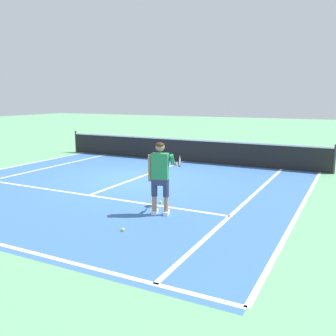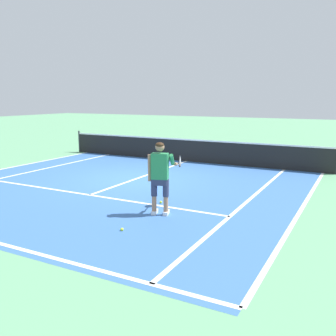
% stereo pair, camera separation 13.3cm
% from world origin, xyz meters
% --- Properties ---
extents(ground_plane, '(80.00, 80.00, 0.00)m').
position_xyz_m(ground_plane, '(0.00, 0.00, 0.00)').
color(ground_plane, '#609E70').
extents(court_inner_surface, '(10.98, 10.38, 0.00)m').
position_xyz_m(court_inner_surface, '(0.00, -0.95, 0.00)').
color(court_inner_surface, '#3866A8').
rests_on(court_inner_surface, ground).
extents(line_service, '(8.23, 0.10, 0.01)m').
position_xyz_m(line_service, '(0.00, -2.36, 0.00)').
color(line_service, white).
rests_on(line_service, ground).
extents(line_centre_service, '(0.10, 6.40, 0.01)m').
position_xyz_m(line_centre_service, '(0.00, 0.84, 0.00)').
color(line_centre_service, white).
rests_on(line_centre_service, ground).
extents(line_singles_left, '(0.10, 9.98, 0.01)m').
position_xyz_m(line_singles_left, '(-4.12, -0.95, 0.00)').
color(line_singles_left, white).
rests_on(line_singles_left, ground).
extents(line_singles_right, '(0.10, 9.98, 0.01)m').
position_xyz_m(line_singles_right, '(4.12, -0.95, 0.00)').
color(line_singles_right, white).
rests_on(line_singles_right, ground).
extents(line_doubles_right, '(0.10, 9.98, 0.01)m').
position_xyz_m(line_doubles_right, '(5.49, -0.95, 0.00)').
color(line_doubles_right, white).
rests_on(line_doubles_right, ground).
extents(tennis_net, '(11.96, 0.08, 1.07)m').
position_xyz_m(tennis_net, '(0.00, 4.04, 0.50)').
color(tennis_net, '#333338').
rests_on(tennis_net, ground).
extents(tennis_player, '(0.58, 1.22, 1.71)m').
position_xyz_m(tennis_player, '(2.62, -2.96, 0.99)').
color(tennis_player, white).
rests_on(tennis_player, ground).
extents(tennis_ball_near_feet, '(0.07, 0.07, 0.07)m').
position_xyz_m(tennis_ball_near_feet, '(2.45, -4.30, 0.03)').
color(tennis_ball_near_feet, '#CCE02D').
rests_on(tennis_ball_near_feet, ground).
extents(tennis_ball_by_baseline, '(0.07, 0.07, 0.07)m').
position_xyz_m(tennis_ball_by_baseline, '(2.17, -2.14, 0.03)').
color(tennis_ball_by_baseline, '#CCE02D').
rests_on(tennis_ball_by_baseline, ground).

